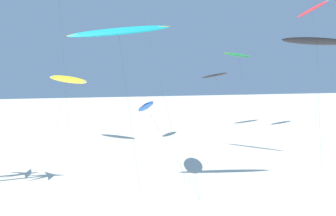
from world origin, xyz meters
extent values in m
ellipsoid|color=black|center=(18.16, 26.08, 13.59)|extent=(8.65, 1.82, 0.99)
ellipsoid|color=blue|center=(18.16, 26.08, 13.63)|extent=(8.80, 0.78, 0.53)
cylinder|color=#4C4C51|center=(17.96, 25.08, 6.75)|extent=(0.42, 2.03, 13.51)
ellipsoid|color=green|center=(24.13, 53.53, 14.05)|extent=(8.46, 4.93, 1.30)
ellipsoid|color=orange|center=(24.13, 53.53, 14.09)|extent=(8.19, 4.00, 0.73)
cylinder|color=#4C4C51|center=(24.57, 51.55, 6.97)|extent=(0.90, 3.98, 13.95)
ellipsoid|color=red|center=(29.89, 40.53, 20.53)|extent=(1.71, 7.54, 2.31)
ellipsoid|color=#19B2B7|center=(29.89, 40.53, 20.56)|extent=(0.88, 7.61, 1.61)
cylinder|color=#4C4C51|center=(29.27, 38.59, 10.22)|extent=(1.25, 3.92, 20.45)
cylinder|color=#4C4C51|center=(-8.21, 43.99, 10.77)|extent=(1.02, 6.29, 21.55)
ellipsoid|color=#19B2B7|center=(-3.19, 25.69, 13.71)|extent=(8.85, 3.11, 1.76)
ellipsoid|color=orange|center=(-3.19, 25.69, 13.74)|extent=(8.92, 2.57, 1.24)
cylinder|color=#4C4C51|center=(-2.62, 23.86, 6.82)|extent=(1.16, 3.68, 13.65)
ellipsoid|color=black|center=(21.16, 57.46, 10.08)|extent=(7.96, 4.82, 1.77)
ellipsoid|color=orange|center=(21.16, 57.46, 10.11)|extent=(7.75, 4.07, 1.34)
cylinder|color=#4C4C51|center=(21.13, 54.13, 5.00)|extent=(0.06, 6.68, 10.02)
ellipsoid|color=blue|center=(0.06, 29.28, 6.75)|extent=(3.67, 6.52, 1.85)
ellipsoid|color=red|center=(0.06, 29.28, 6.79)|extent=(2.76, 6.35, 1.09)
cylinder|color=#4C4C51|center=(1.17, 24.68, 3.32)|extent=(2.24, 9.21, 6.66)
ellipsoid|color=yellow|center=(-7.84, 48.22, 9.39)|extent=(6.45, 6.29, 1.99)
ellipsoid|color=blue|center=(-7.84, 48.22, 9.42)|extent=(5.89, 5.79, 1.36)
cylinder|color=#4C4C51|center=(-9.09, 45.41, 4.65)|extent=(2.51, 5.64, 9.31)
cylinder|color=#4C4C51|center=(1.13, 29.19, 10.72)|extent=(2.91, 9.76, 21.44)
camera|label=1|loc=(-7.09, -2.12, 9.79)|focal=33.54mm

